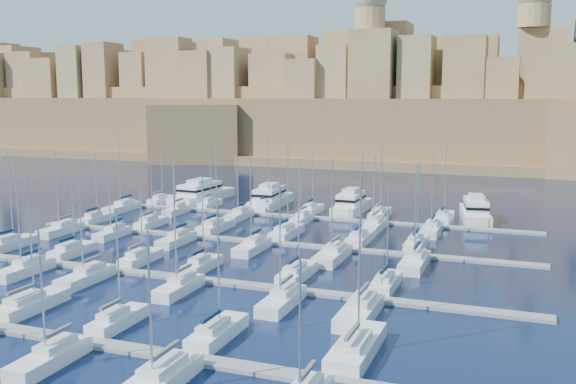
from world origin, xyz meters
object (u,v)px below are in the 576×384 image
at_px(motor_yacht_c, 352,204).
at_px(sailboat_4, 217,332).
at_px(sailboat_2, 31,304).
at_px(motor_yacht_d, 475,211).
at_px(motor_yacht_b, 270,198).
at_px(motor_yacht_a, 201,193).

bearing_deg(motor_yacht_c, sailboat_4, -85.67).
relative_size(sailboat_2, sailboat_4, 1.06).
height_order(sailboat_2, motor_yacht_d, sailboat_2).
relative_size(motor_yacht_b, motor_yacht_c, 1.11).
xyz_separation_m(sailboat_2, motor_yacht_a, (-17.23, 71.20, 0.97)).
xyz_separation_m(motor_yacht_a, motor_yacht_b, (16.91, -1.27, 0.00)).
relative_size(sailboat_4, motor_yacht_d, 0.86).
height_order(motor_yacht_a, motor_yacht_d, same).
xyz_separation_m(motor_yacht_a, motor_yacht_c, (34.72, -2.00, -0.00)).
distance_m(sailboat_2, sailboat_4, 22.77).
xyz_separation_m(motor_yacht_c, motor_yacht_d, (23.74, 0.26, 0.00)).
xyz_separation_m(sailboat_2, motor_yacht_d, (41.24, 69.46, 0.97)).
height_order(sailboat_4, motor_yacht_b, sailboat_4).
bearing_deg(motor_yacht_c, motor_yacht_b, 177.66).
height_order(motor_yacht_a, motor_yacht_c, same).
xyz_separation_m(sailboat_4, motor_yacht_a, (-39.99, 71.55, 0.98)).
relative_size(motor_yacht_a, motor_yacht_d, 1.21).
bearing_deg(sailboat_2, motor_yacht_d, 59.30).
bearing_deg(motor_yacht_d, sailboat_4, -104.82).
distance_m(motor_yacht_a, motor_yacht_b, 16.96).
relative_size(sailboat_2, motor_yacht_b, 0.88).
xyz_separation_m(sailboat_2, motor_yacht_b, (-0.32, 69.93, 0.97)).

